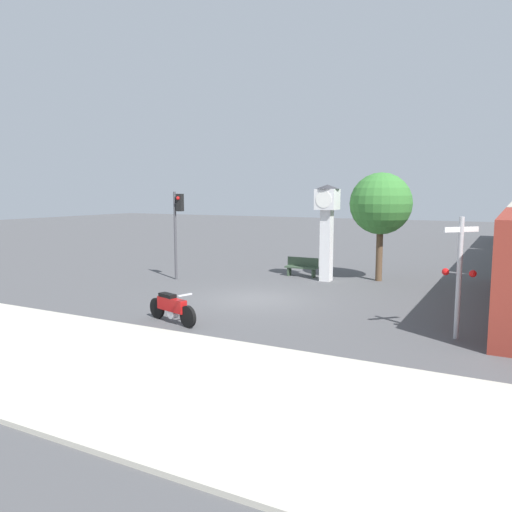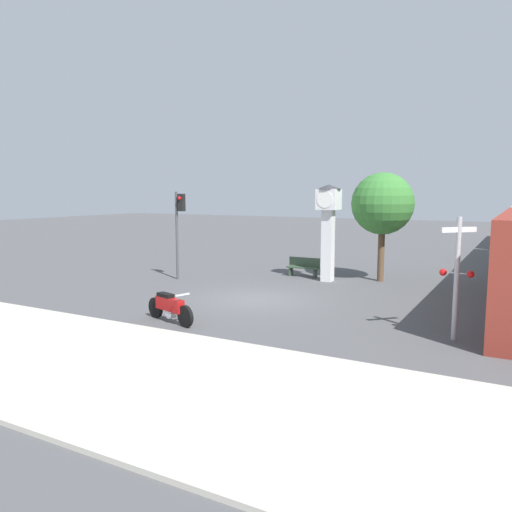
% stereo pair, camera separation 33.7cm
% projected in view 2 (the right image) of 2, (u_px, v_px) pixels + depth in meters
% --- Properties ---
extents(ground_plane, '(120.00, 120.00, 0.00)m').
position_uv_depth(ground_plane, '(255.00, 299.00, 19.08)').
color(ground_plane, '#4C4C4F').
extents(sidewalk_strip, '(36.00, 6.00, 0.10)m').
position_uv_depth(sidewalk_strip, '(88.00, 362.00, 11.89)').
color(sidewalk_strip, '#BCB7A8').
rests_on(sidewalk_strip, ground_plane).
extents(motorcycle, '(2.23, 0.83, 1.01)m').
position_uv_depth(motorcycle, '(170.00, 307.00, 15.66)').
color(motorcycle, black).
rests_on(motorcycle, ground_plane).
extents(clock_tower, '(1.12, 1.12, 4.42)m').
position_uv_depth(clock_tower, '(328.00, 218.00, 22.67)').
color(clock_tower, white).
rests_on(clock_tower, ground_plane).
extents(traffic_light, '(0.50, 0.35, 4.11)m').
position_uv_depth(traffic_light, '(179.00, 219.00, 23.15)').
color(traffic_light, '#47474C').
rests_on(traffic_light, ground_plane).
extents(railroad_crossing_signal, '(0.90, 0.82, 3.41)m').
position_uv_depth(railroad_crossing_signal, '(457.00, 273.00, 13.63)').
color(railroad_crossing_signal, '#B7B7BC').
rests_on(railroad_crossing_signal, ground_plane).
extents(street_tree, '(2.81, 2.81, 4.97)m').
position_uv_depth(street_tree, '(383.00, 204.00, 22.58)').
color(street_tree, brown).
rests_on(street_tree, ground_plane).
extents(bench, '(1.60, 0.44, 0.92)m').
position_uv_depth(bench, '(304.00, 267.00, 24.24)').
color(bench, '#384C38').
rests_on(bench, ground_plane).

